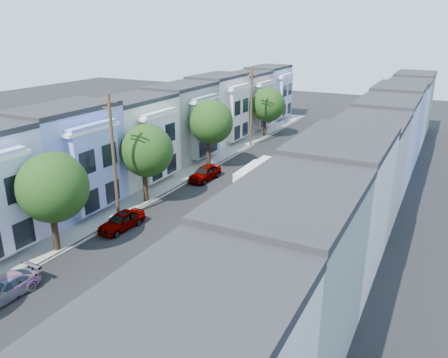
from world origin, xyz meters
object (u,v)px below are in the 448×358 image
tree_d (211,122)px  parked_right_b (222,263)px  fedex_truck (262,181)px  utility_pole_near (114,159)px  parked_right_d (338,149)px  tree_c (146,151)px  utility_pole_far (251,107)px  parked_left_c (122,221)px  lead_sedan (293,162)px  parked_right_a (159,324)px  tree_b (52,187)px  parked_left_b (4,289)px  parked_right_c (307,179)px  tree_far_r (362,120)px  tree_e (267,105)px  parked_left_d (205,173)px

tree_d → parked_right_b: bearing=-59.0°
fedex_truck → utility_pole_near: bearing=-134.8°
tree_d → parked_right_d: size_ratio=1.65×
tree_c → utility_pole_far: (0.00, 21.96, 0.37)m
parked_left_c → parked_right_b: size_ratio=0.80×
lead_sedan → parked_right_a: 29.40m
tree_b → parked_left_b: 7.01m
parked_right_b → parked_right_c: size_ratio=1.06×
lead_sedan → parked_right_a: bearing=-82.3°
lead_sedan → tree_b: bearing=-106.2°
fedex_truck → parked_left_b: (-7.30, -20.70, -1.24)m
parked_right_c → tree_far_r: bearing=83.0°
utility_pole_far → tree_b: bearing=-90.0°
tree_e → parked_right_b: size_ratio=1.30×
parked_left_b → parked_right_d: 39.72m
utility_pole_near → parked_right_b: bearing=-16.5°
utility_pole_far → parked_right_c: bearing=-45.7°
tree_b → tree_d: 21.46m
tree_c → fedex_truck: bearing=30.4°
parked_left_c → parked_right_d: bearing=75.2°
parked_left_b → parked_left_c: parked_left_c is taller
utility_pole_far → parked_left_d: bearing=-84.5°
tree_d → parked_right_a: 28.12m
fedex_truck → parked_left_c: size_ratio=1.64×
lead_sedan → parked_right_d: bearing=69.9°
utility_pole_near → utility_pole_far: size_ratio=1.00×
tree_far_r → fedex_truck: tree_far_r is taller
tree_far_r → utility_pole_near: (-13.19, -29.26, 1.08)m
tree_c → parked_left_d: 8.65m
utility_pole_far → parked_right_c: size_ratio=2.01×
lead_sedan → parked_left_c: bearing=-106.5°
parked_right_a → parked_left_b: bearing=-166.8°
parked_left_c → parked_left_b: bearing=-85.7°
tree_d → parked_right_c: (11.20, -0.82, -4.39)m
tree_far_r → parked_left_d: size_ratio=1.24×
tree_c → tree_far_r: bearing=62.4°
tree_b → fedex_truck: 17.81m
parked_left_b → tree_d: bearing=93.6°
tree_c → tree_b: bearing=-90.0°
tree_e → parked_left_d: 20.30m
parked_left_d → parked_right_d: bearing=59.5°
fedex_truck → parked_left_d: size_ratio=1.52×
lead_sedan → parked_left_d: lead_sedan is taller
tree_c → parked_left_c: tree_c is taller
utility_pole_far → parked_right_c: utility_pole_far is taller
parked_left_d → parked_right_a: (9.80, -21.62, -0.04)m
lead_sedan → parked_left_b: bearing=-100.7°
lead_sedan → tree_e: bearing=125.0°
fedex_truck → parked_right_d: 18.00m
parked_left_c → parked_left_d: (0.00, 12.85, 0.05)m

